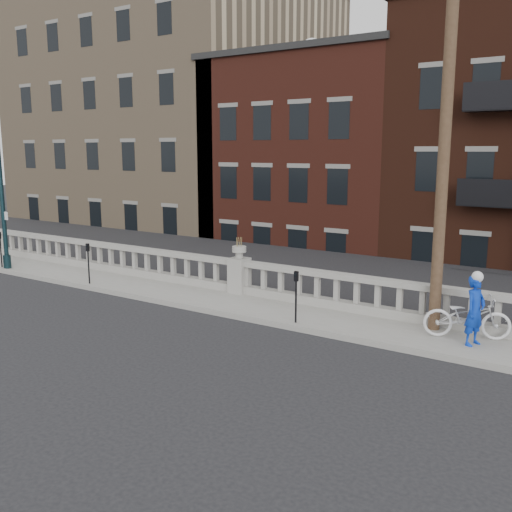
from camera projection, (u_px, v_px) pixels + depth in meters
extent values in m
plane|color=black|center=(151.00, 329.00, 14.72)|extent=(120.00, 120.00, 0.00)
cube|color=gray|center=(221.00, 301.00, 17.16)|extent=(32.00, 2.20, 0.15)
cube|color=gray|center=(239.00, 288.00, 17.90)|extent=(28.00, 0.34, 0.25)
cube|color=gray|center=(239.00, 263.00, 17.75)|extent=(28.00, 0.34, 0.16)
cube|color=gray|center=(239.00, 275.00, 17.82)|extent=(0.55, 0.55, 1.10)
cylinder|color=gray|center=(239.00, 255.00, 17.70)|extent=(0.24, 0.24, 0.20)
cylinder|color=gray|center=(239.00, 249.00, 17.67)|extent=(0.44, 0.44, 0.18)
cube|color=#605E59|center=(246.00, 366.00, 18.68)|extent=(36.00, 0.50, 5.15)
cube|color=black|center=(435.00, 304.00, 36.94)|extent=(80.00, 44.00, 0.50)
cube|color=#595651|center=(263.00, 338.00, 23.27)|extent=(16.00, 7.00, 4.00)
cube|color=#8E785C|center=(181.00, 144.00, 40.20)|extent=(18.00, 16.00, 20.00)
cube|color=#4C1E15|center=(342.00, 195.00, 32.87)|extent=(10.00, 14.00, 14.00)
cube|color=black|center=(346.00, 66.00, 31.56)|extent=(10.30, 14.30, 0.30)
cylinder|color=#422D1E|center=(446.00, 124.00, 13.35)|extent=(0.28, 0.28, 10.00)
cylinder|color=black|center=(7.00, 262.00, 21.57)|extent=(0.28, 0.28, 0.50)
cylinder|color=black|center=(2.00, 200.00, 21.14)|extent=(0.16, 0.16, 5.20)
cube|color=silver|center=(6.00, 216.00, 21.16)|extent=(0.22, 0.02, 0.30)
cylinder|color=black|center=(1.00, 253.00, 21.71)|extent=(0.05, 0.05, 1.10)
cylinder|color=black|center=(89.00, 267.00, 19.00)|extent=(0.05, 0.05, 1.10)
cube|color=black|center=(88.00, 247.00, 18.88)|extent=(0.10, 0.08, 0.26)
cube|color=black|center=(86.00, 246.00, 18.84)|extent=(0.06, 0.01, 0.08)
cylinder|color=black|center=(296.00, 302.00, 14.69)|extent=(0.05, 0.05, 1.10)
cube|color=black|center=(296.00, 276.00, 14.56)|extent=(0.10, 0.08, 0.26)
cube|color=black|center=(295.00, 275.00, 14.52)|extent=(0.06, 0.01, 0.08)
imported|color=silver|center=(467.00, 317.00, 13.48)|extent=(2.11, 1.37, 1.05)
imported|color=#0B30AA|center=(475.00, 311.00, 12.95)|extent=(0.56, 0.69, 1.62)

